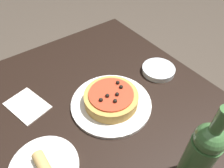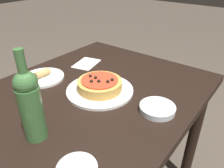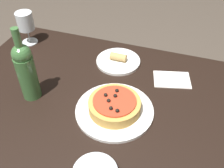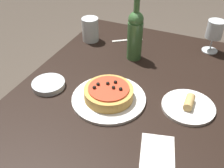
{
  "view_description": "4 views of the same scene",
  "coord_description": "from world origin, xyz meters",
  "px_view_note": "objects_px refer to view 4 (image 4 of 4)",
  "views": [
    {
      "loc": [
        -0.32,
        0.26,
        1.37
      ],
      "look_at": [
        0.12,
        -0.06,
        0.83
      ],
      "focal_mm": 35.0,
      "sensor_mm": 36.0,
      "label": 1
    },
    {
      "loc": [
        -0.52,
        -0.56,
        1.25
      ],
      "look_at": [
        0.12,
        -0.07,
        0.8
      ],
      "focal_mm": 35.0,
      "sensor_mm": 36.0,
      "label": 2
    },
    {
      "loc": [
        0.28,
        -0.65,
        1.48
      ],
      "look_at": [
        0.07,
        -0.0,
        0.87
      ],
      "focal_mm": 42.0,
      "sensor_mm": 36.0,
      "label": 3
    },
    {
      "loc": [
        0.79,
        0.29,
        1.43
      ],
      "look_at": [
        0.08,
        -0.02,
        0.83
      ],
      "focal_mm": 42.0,
      "sensor_mm": 36.0,
      "label": 4
    }
  ],
  "objects_px": {
    "pizza": "(109,93)",
    "dining_table": "(124,108)",
    "wine_bottle": "(135,34)",
    "fork": "(129,40)",
    "side_bowl": "(49,84)",
    "side_plate": "(188,106)",
    "wine_glass": "(215,31)",
    "dinner_plate": "(109,98)",
    "water_cup": "(90,30)"
  },
  "relations": [
    {
      "from": "wine_glass",
      "to": "side_bowl",
      "type": "relative_size",
      "value": 1.19
    },
    {
      "from": "wine_bottle",
      "to": "fork",
      "type": "height_order",
      "value": "wine_bottle"
    },
    {
      "from": "water_cup",
      "to": "fork",
      "type": "bearing_deg",
      "value": 112.96
    },
    {
      "from": "dinner_plate",
      "to": "fork",
      "type": "relative_size",
      "value": 1.95
    },
    {
      "from": "wine_bottle",
      "to": "side_bowl",
      "type": "relative_size",
      "value": 2.2
    },
    {
      "from": "dining_table",
      "to": "wine_glass",
      "type": "relative_size",
      "value": 7.2
    },
    {
      "from": "wine_glass",
      "to": "wine_bottle",
      "type": "height_order",
      "value": "wine_bottle"
    },
    {
      "from": "wine_glass",
      "to": "dinner_plate",
      "type": "bearing_deg",
      "value": -29.49
    },
    {
      "from": "dining_table",
      "to": "side_bowl",
      "type": "relative_size",
      "value": 8.6
    },
    {
      "from": "wine_bottle",
      "to": "side_plate",
      "type": "xyz_separation_m",
      "value": [
        0.25,
        0.31,
        -0.12
      ]
    },
    {
      "from": "wine_bottle",
      "to": "side_bowl",
      "type": "height_order",
      "value": "wine_bottle"
    },
    {
      "from": "dinner_plate",
      "to": "side_plate",
      "type": "xyz_separation_m",
      "value": [
        -0.08,
        0.29,
        0.0
      ]
    },
    {
      "from": "wine_glass",
      "to": "wine_bottle",
      "type": "bearing_deg",
      "value": -56.87
    },
    {
      "from": "wine_bottle",
      "to": "side_plate",
      "type": "distance_m",
      "value": 0.42
    },
    {
      "from": "dinner_plate",
      "to": "side_plate",
      "type": "height_order",
      "value": "side_plate"
    },
    {
      "from": "dining_table",
      "to": "side_plate",
      "type": "xyz_separation_m",
      "value": [
        0.01,
        0.26,
        0.12
      ]
    },
    {
      "from": "dining_table",
      "to": "pizza",
      "type": "relative_size",
      "value": 6.11
    },
    {
      "from": "side_bowl",
      "to": "fork",
      "type": "height_order",
      "value": "side_bowl"
    },
    {
      "from": "dining_table",
      "to": "water_cup",
      "type": "height_order",
      "value": "water_cup"
    },
    {
      "from": "wine_glass",
      "to": "side_bowl",
      "type": "distance_m",
      "value": 0.81
    },
    {
      "from": "wine_bottle",
      "to": "side_plate",
      "type": "height_order",
      "value": "wine_bottle"
    },
    {
      "from": "wine_bottle",
      "to": "fork",
      "type": "xyz_separation_m",
      "value": [
        -0.16,
        -0.08,
        -0.12
      ]
    },
    {
      "from": "pizza",
      "to": "side_bowl",
      "type": "bearing_deg",
      "value": -84.4
    },
    {
      "from": "fork",
      "to": "pizza",
      "type": "bearing_deg",
      "value": -113.76
    },
    {
      "from": "dinner_plate",
      "to": "side_bowl",
      "type": "height_order",
      "value": "side_bowl"
    },
    {
      "from": "wine_glass",
      "to": "side_plate",
      "type": "height_order",
      "value": "wine_glass"
    },
    {
      "from": "pizza",
      "to": "fork",
      "type": "xyz_separation_m",
      "value": [
        -0.49,
        -0.1,
        -0.03
      ]
    },
    {
      "from": "wine_glass",
      "to": "water_cup",
      "type": "xyz_separation_m",
      "value": [
        0.14,
        -0.6,
        -0.05
      ]
    },
    {
      "from": "side_bowl",
      "to": "dinner_plate",
      "type": "bearing_deg",
      "value": 95.58
    },
    {
      "from": "dinner_plate",
      "to": "side_plate",
      "type": "distance_m",
      "value": 0.3
    },
    {
      "from": "side_plate",
      "to": "side_bowl",
      "type": "bearing_deg",
      "value": -79.46
    },
    {
      "from": "pizza",
      "to": "wine_glass",
      "type": "xyz_separation_m",
      "value": [
        -0.55,
        0.31,
        0.08
      ]
    },
    {
      "from": "wine_glass",
      "to": "water_cup",
      "type": "distance_m",
      "value": 0.62
    },
    {
      "from": "dinner_plate",
      "to": "pizza",
      "type": "height_order",
      "value": "pizza"
    },
    {
      "from": "dining_table",
      "to": "fork",
      "type": "height_order",
      "value": "fork"
    },
    {
      "from": "side_bowl",
      "to": "side_plate",
      "type": "height_order",
      "value": "side_plate"
    },
    {
      "from": "dinner_plate",
      "to": "side_bowl",
      "type": "distance_m",
      "value": 0.26
    },
    {
      "from": "wine_glass",
      "to": "side_bowl",
      "type": "bearing_deg",
      "value": -44.92
    },
    {
      "from": "pizza",
      "to": "side_bowl",
      "type": "height_order",
      "value": "pizza"
    },
    {
      "from": "water_cup",
      "to": "side_bowl",
      "type": "xyz_separation_m",
      "value": [
        0.43,
        0.03,
        -0.05
      ]
    },
    {
      "from": "dining_table",
      "to": "wine_bottle",
      "type": "height_order",
      "value": "wine_bottle"
    },
    {
      "from": "wine_bottle",
      "to": "side_plate",
      "type": "bearing_deg",
      "value": 50.52
    },
    {
      "from": "fork",
      "to": "dinner_plate",
      "type": "bearing_deg",
      "value": -113.76
    },
    {
      "from": "water_cup",
      "to": "dinner_plate",
      "type": "bearing_deg",
      "value": 35.51
    },
    {
      "from": "water_cup",
      "to": "wine_glass",
      "type": "bearing_deg",
      "value": 103.05
    },
    {
      "from": "pizza",
      "to": "dining_table",
      "type": "bearing_deg",
      "value": 160.17
    },
    {
      "from": "side_bowl",
      "to": "fork",
      "type": "xyz_separation_m",
      "value": [
        -0.51,
        0.16,
        -0.01
      ]
    },
    {
      "from": "wine_bottle",
      "to": "water_cup",
      "type": "height_order",
      "value": "wine_bottle"
    },
    {
      "from": "dinner_plate",
      "to": "side_bowl",
      "type": "xyz_separation_m",
      "value": [
        0.03,
        -0.26,
        0.01
      ]
    },
    {
      "from": "dinner_plate",
      "to": "side_plate",
      "type": "relative_size",
      "value": 1.45
    }
  ]
}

